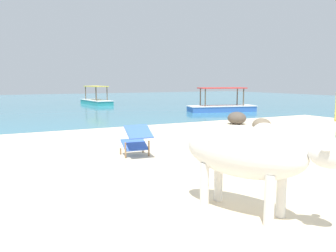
% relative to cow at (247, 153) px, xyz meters
% --- Properties ---
extents(sand_beach, '(18.00, 14.00, 0.04)m').
position_rel_cow_xyz_m(sand_beach, '(1.69, 1.30, -0.77)').
color(sand_beach, beige).
rests_on(sand_beach, ground).
extents(water_surface, '(60.00, 36.00, 0.03)m').
position_rel_cow_xyz_m(water_surface, '(1.69, 23.30, -0.79)').
color(water_surface, teal).
rests_on(water_surface, ground).
extents(cow, '(1.14, 2.02, 1.14)m').
position_rel_cow_xyz_m(cow, '(0.00, 0.00, 0.00)').
color(cow, silver).
rests_on(cow, sand_beach).
extents(low_bench_table, '(0.84, 0.61, 0.38)m').
position_rel_cow_xyz_m(low_bench_table, '(2.20, 2.75, -0.43)').
color(low_bench_table, olive).
rests_on(low_bench_table, sand_beach).
extents(bottle, '(0.07, 0.07, 0.30)m').
position_rel_cow_xyz_m(bottle, '(2.11, 2.74, -0.25)').
color(bottle, brown).
rests_on(bottle, low_bench_table).
extents(deck_chair_near, '(0.61, 0.82, 0.68)m').
position_rel_cow_xyz_m(deck_chair_near, '(0.02, 3.55, -0.37)').
color(deck_chair_near, olive).
rests_on(deck_chair_near, sand_beach).
extents(shore_rock_large, '(0.90, 0.92, 0.47)m').
position_rel_cow_xyz_m(shore_rock_large, '(5.50, 7.00, -0.52)').
color(shore_rock_large, brown).
rests_on(shore_rock_large, sand_beach).
extents(shore_rock_medium, '(0.78, 0.77, 0.43)m').
position_rel_cow_xyz_m(shore_rock_medium, '(5.00, 5.13, -0.54)').
color(shore_rock_medium, '#756651').
rests_on(shore_rock_medium, sand_beach).
extents(boat_teal, '(1.43, 3.75, 1.29)m').
position_rel_cow_xyz_m(boat_teal, '(3.96, 20.50, -0.50)').
color(boat_teal, teal).
rests_on(boat_teal, water_surface).
extents(boat_blue, '(3.84, 1.99, 1.29)m').
position_rel_cow_xyz_m(boat_blue, '(8.39, 11.87, -0.50)').
color(boat_blue, '#3866B7').
rests_on(boat_blue, water_surface).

